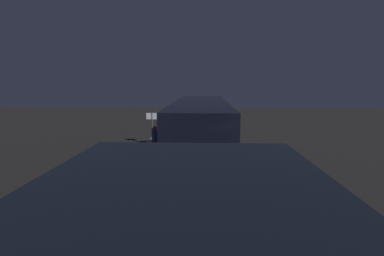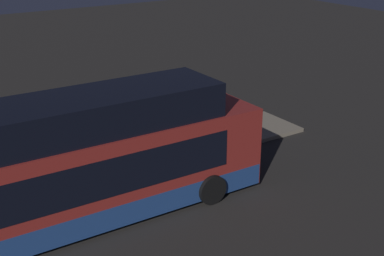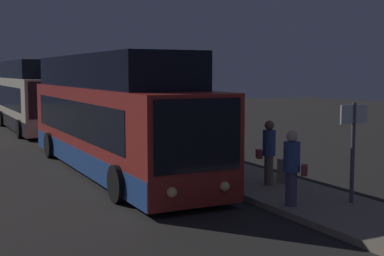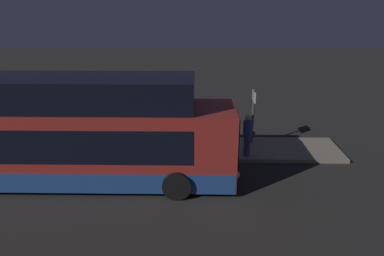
{
  "view_description": "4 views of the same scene",
  "coord_description": "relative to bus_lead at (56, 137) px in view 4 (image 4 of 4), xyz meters",
  "views": [
    {
      "loc": [
        -14.84,
        -0.22,
        4.67
      ],
      "look_at": [
        3.64,
        0.54,
        1.86
      ],
      "focal_mm": 28.0,
      "sensor_mm": 36.0,
      "label": 1
    },
    {
      "loc": [
        -5.52,
        -13.53,
        8.35
      ],
      "look_at": [
        3.64,
        0.54,
        1.86
      ],
      "focal_mm": 50.0,
      "sensor_mm": 36.0,
      "label": 2
    },
    {
      "loc": [
        15.82,
        -5.62,
        3.3
      ],
      "look_at": [
        3.64,
        0.54,
        1.86
      ],
      "focal_mm": 50.0,
      "sensor_mm": 36.0,
      "label": 3
    },
    {
      "loc": [
        3.86,
        -12.31,
        6.28
      ],
      "look_at": [
        3.64,
        0.54,
        1.86
      ],
      "focal_mm": 35.0,
      "sensor_mm": 36.0,
      "label": 4
    }
  ],
  "objects": [
    {
      "name": "suitcase",
      "position": [
        4.78,
        3.54,
        -1.21
      ],
      "size": [
        0.42,
        0.19,
        0.9
      ],
      "color": "beige",
      "rests_on": "platform"
    },
    {
      "name": "passenger_with_bags",
      "position": [
        7.03,
        2.09,
        -0.58
      ],
      "size": [
        0.62,
        0.64,
        1.78
      ],
      "rotation": [
        0.0,
        0.0,
        -0.73
      ],
      "color": "#4C476B",
      "rests_on": "platform"
    },
    {
      "name": "platform",
      "position": [
        1.14,
        2.96,
        -1.62
      ],
      "size": [
        20.0,
        2.59,
        0.16
      ],
      "color": "gray",
      "rests_on": "ground"
    },
    {
      "name": "passenger_boarding",
      "position": [
        3.1,
        2.22,
        -0.64
      ],
      "size": [
        0.46,
        0.46,
        1.66
      ],
      "rotation": [
        0.0,
        0.0,
        1.39
      ],
      "color": "#2D2D33",
      "rests_on": "platform"
    },
    {
      "name": "ground",
      "position": [
        1.14,
        0.06,
        -1.69
      ],
      "size": [
        80.0,
        80.0,
        0.0
      ],
      "primitive_type": "plane",
      "color": "#2B2826"
    },
    {
      "name": "bus_lead",
      "position": [
        0.0,
        0.0,
        0.0
      ],
      "size": [
        12.47,
        2.79,
        3.84
      ],
      "color": "maroon",
      "rests_on": "ground"
    },
    {
      "name": "passenger_waiting",
      "position": [
        4.85,
        2.94,
        -0.55
      ],
      "size": [
        0.49,
        0.61,
        1.8
      ],
      "rotation": [
        0.0,
        0.0,
        2.77
      ],
      "color": "#6B604C",
      "rests_on": "platform"
    },
    {
      "name": "sign_post",
      "position": [
        7.42,
        3.58,
        0.02
      ],
      "size": [
        0.1,
        0.81,
        2.41
      ],
      "color": "#4C4C51",
      "rests_on": "platform"
    }
  ]
}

